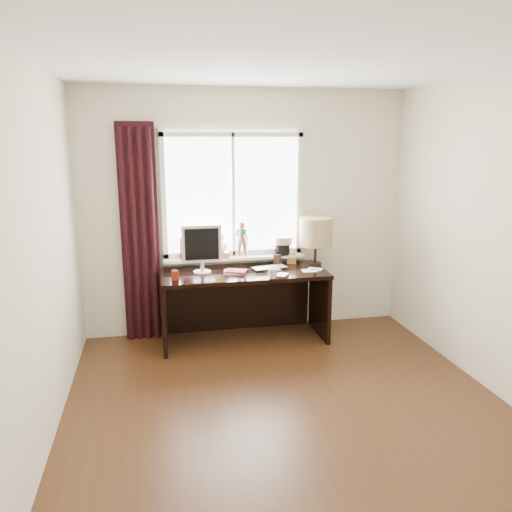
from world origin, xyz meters
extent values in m
cube|color=#422510|center=(0.00, 0.00, 0.00)|extent=(3.50, 4.00, 0.00)
cube|color=white|center=(0.00, 0.00, 2.60)|extent=(3.50, 4.00, 0.00)
cube|color=beige|center=(0.00, 2.00, 1.30)|extent=(3.50, 0.00, 2.60)
cube|color=beige|center=(0.00, -2.00, 1.30)|extent=(3.50, 0.00, 2.60)
cube|color=beige|center=(-1.75, 0.00, 1.30)|extent=(0.00, 4.00, 2.60)
imported|color=silver|center=(0.18, 1.66, 0.76)|extent=(0.40, 0.30, 0.03)
imported|color=white|center=(0.13, 1.33, 0.80)|extent=(0.15, 0.14, 0.11)
cylinder|color=maroon|center=(-0.81, 1.46, 0.80)|extent=(0.07, 0.07, 0.09)
cube|color=white|center=(-0.15, 1.99, 1.50)|extent=(1.40, 0.02, 1.30)
cube|color=silver|center=(-0.15, 1.96, 0.88)|extent=(1.50, 0.05, 0.05)
cube|color=silver|center=(-0.15, 1.96, 2.12)|extent=(1.50, 0.05, 0.05)
cube|color=silver|center=(-0.88, 1.96, 1.50)|extent=(0.05, 0.05, 1.40)
cube|color=silver|center=(0.57, 1.96, 1.50)|extent=(0.05, 0.05, 1.40)
cube|color=silver|center=(-0.15, 1.96, 1.50)|extent=(0.03, 0.05, 1.30)
cube|color=silver|center=(-0.15, 1.91, 0.83)|extent=(1.52, 0.18, 0.03)
cylinder|color=#650810|center=(-0.67, 1.87, 0.97)|extent=(0.14, 0.14, 0.24)
cube|color=gold|center=(-0.30, 1.88, 0.88)|extent=(0.15, 0.12, 0.06)
sphere|color=beige|center=(-0.30, 1.88, 0.97)|extent=(0.13, 0.13, 0.13)
sphere|color=beige|center=(-0.30, 1.88, 1.07)|extent=(0.07, 0.07, 0.07)
imported|color=brown|center=(-0.06, 1.90, 1.04)|extent=(0.15, 0.12, 0.38)
cylinder|color=#1E4C51|center=(-0.06, 1.89, 1.12)|extent=(0.10, 0.10, 0.05)
cylinder|color=black|center=(0.38, 1.89, 0.91)|extent=(0.16, 0.16, 0.12)
cylinder|color=#8C6B4C|center=(0.38, 1.89, 1.01)|extent=(0.20, 0.20, 0.08)
cube|color=black|center=(-1.13, 1.92, 1.12)|extent=(0.38, 0.05, 2.25)
cylinder|color=black|center=(-1.27, 1.89, 1.10)|extent=(0.06, 0.06, 2.20)
cylinder|color=black|center=(-1.18, 1.89, 1.10)|extent=(0.06, 0.06, 2.20)
cylinder|color=black|center=(-1.09, 1.89, 1.10)|extent=(0.06, 0.06, 2.20)
cylinder|color=black|center=(-1.00, 1.89, 1.10)|extent=(0.06, 0.06, 2.20)
cube|color=black|center=(-0.10, 1.63, 0.73)|extent=(1.70, 0.70, 0.04)
cube|color=black|center=(-0.93, 1.63, 0.35)|extent=(0.04, 0.64, 0.71)
cube|color=black|center=(0.73, 1.63, 0.35)|extent=(0.04, 0.64, 0.71)
cube|color=black|center=(-0.10, 1.97, 0.35)|extent=(1.60, 0.03, 0.71)
cylinder|color=beige|center=(-0.52, 1.67, 0.76)|extent=(0.18, 0.18, 0.01)
cylinder|color=beige|center=(-0.52, 1.67, 0.81)|extent=(0.04, 0.04, 0.10)
cube|color=beige|center=(-0.52, 1.67, 1.05)|extent=(0.40, 0.04, 0.38)
cube|color=black|center=(-0.52, 1.65, 1.05)|extent=(0.34, 0.01, 0.32)
cube|color=beige|center=(-0.20, 1.59, 0.76)|extent=(0.25, 0.20, 0.02)
cube|color=maroon|center=(-0.19, 1.58, 0.78)|extent=(0.25, 0.21, 0.01)
cylinder|color=black|center=(0.30, 1.83, 0.81)|extent=(0.09, 0.09, 0.12)
cylinder|color=black|center=(0.29, 1.84, 0.86)|extent=(0.01, 0.01, 0.22)
cylinder|color=black|center=(0.31, 1.82, 0.84)|extent=(0.01, 0.01, 0.19)
cylinder|color=black|center=(0.30, 1.85, 0.88)|extent=(0.01, 0.01, 0.25)
cylinder|color=black|center=(0.32, 1.84, 0.83)|extent=(0.01, 0.01, 0.17)
cube|color=gold|center=(0.47, 1.85, 0.81)|extent=(0.10, 0.03, 0.13)
cube|color=#996633|center=(0.47, 1.84, 0.81)|extent=(0.07, 0.02, 0.10)
cylinder|color=black|center=(0.70, 1.73, 0.77)|extent=(0.14, 0.14, 0.03)
cylinder|color=black|center=(0.70, 1.73, 0.89)|extent=(0.03, 0.03, 0.22)
cylinder|color=tan|center=(0.70, 1.73, 1.12)|extent=(0.35, 0.35, 0.30)
cube|color=white|center=(0.57, 1.52, 0.75)|extent=(0.16, 0.12, 0.00)
cube|color=white|center=(0.65, 1.58, 0.75)|extent=(0.19, 0.18, 0.00)
cube|color=white|center=(0.25, 1.44, 0.75)|extent=(0.17, 0.19, 0.00)
torus|color=black|center=(0.06, 1.52, 0.75)|extent=(0.18, 0.18, 0.01)
torus|color=black|center=(0.25, 1.57, 0.75)|extent=(0.15, 0.15, 0.01)
torus|color=black|center=(-0.03, 1.64, 0.75)|extent=(0.11, 0.11, 0.01)
camera|label=1|loc=(-0.98, -3.25, 2.08)|focal=35.00mm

